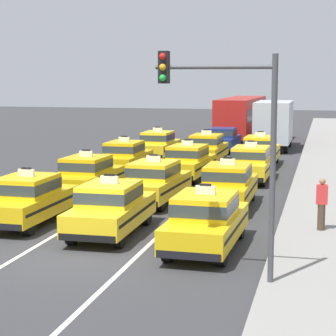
{
  "coord_description": "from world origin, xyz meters",
  "views": [
    {
      "loc": [
        6.62,
        -16.42,
        5.01
      ],
      "look_at": [
        0.47,
        8.88,
        1.3
      ],
      "focal_mm": 69.71,
      "sensor_mm": 36.0,
      "label": 1
    }
  ],
  "objects_px": {
    "taxi_center_third": "(188,161)",
    "pedestrian_near_crosswalk": "(322,204)",
    "taxi_right_nearest": "(206,220)",
    "taxi_right_fourth": "(260,150)",
    "taxi_center_nearest": "(111,207)",
    "box_truck_right_fifth": "(275,123)",
    "sedan_right_sixth": "(279,129)",
    "taxi_center_second": "(154,181)",
    "taxi_left_fourth": "(158,144)",
    "taxi_right_second": "(228,185)",
    "traffic_light_pole": "(232,127)",
    "taxi_center_fourth": "(207,148)",
    "taxi_right_third": "(251,163)",
    "sedan_center_fifth": "(223,139)",
    "taxi_left_third": "(125,157)",
    "taxi_left_second": "(87,175)",
    "taxi_left_nearest": "(29,199)",
    "bus_center_sixth": "(241,115)"
  },
  "relations": [
    {
      "from": "taxi_center_third",
      "to": "pedestrian_near_crosswalk",
      "type": "bearing_deg",
      "value": -57.15
    },
    {
      "from": "taxi_left_nearest",
      "to": "taxi_center_second",
      "type": "xyz_separation_m",
      "value": [
        3.2,
        4.56,
        0.0
      ]
    },
    {
      "from": "taxi_right_third",
      "to": "box_truck_right_fifth",
      "type": "distance_m",
      "value": 14.14
    },
    {
      "from": "taxi_left_nearest",
      "to": "sedan_right_sixth",
      "type": "height_order",
      "value": "taxi_left_nearest"
    },
    {
      "from": "taxi_left_third",
      "to": "pedestrian_near_crosswalk",
      "type": "bearing_deg",
      "value": -47.73
    },
    {
      "from": "taxi_left_third",
      "to": "taxi_center_fourth",
      "type": "xyz_separation_m",
      "value": [
        3.36,
        4.96,
        0.0
      ]
    },
    {
      "from": "bus_center_sixth",
      "to": "traffic_light_pole",
      "type": "relative_size",
      "value": 2.02
    },
    {
      "from": "taxi_right_third",
      "to": "box_truck_right_fifth",
      "type": "xyz_separation_m",
      "value": [
        -0.01,
        14.11,
        0.9
      ]
    },
    {
      "from": "taxi_right_fourth",
      "to": "traffic_light_pole",
      "type": "relative_size",
      "value": 0.82
    },
    {
      "from": "taxi_left_second",
      "to": "taxi_right_third",
      "type": "height_order",
      "value": "same"
    },
    {
      "from": "sedan_center_fifth",
      "to": "taxi_right_nearest",
      "type": "xyz_separation_m",
      "value": [
        3.3,
        -24.4,
        0.03
      ]
    },
    {
      "from": "taxi_left_nearest",
      "to": "taxi_right_third",
      "type": "xyz_separation_m",
      "value": [
        6.29,
        10.85,
        0.0
      ]
    },
    {
      "from": "taxi_center_second",
      "to": "taxi_left_third",
      "type": "bearing_deg",
      "value": 115.78
    },
    {
      "from": "taxi_left_third",
      "to": "pedestrian_near_crosswalk",
      "type": "distance_m",
      "value": 14.75
    },
    {
      "from": "taxi_center_nearest",
      "to": "sedan_right_sixth",
      "type": "xyz_separation_m",
      "value": [
        2.92,
        32.55,
        -0.03
      ]
    },
    {
      "from": "taxi_center_third",
      "to": "traffic_light_pole",
      "type": "relative_size",
      "value": 0.83
    },
    {
      "from": "taxi_left_fourth",
      "to": "taxi_right_second",
      "type": "relative_size",
      "value": 1.0
    },
    {
      "from": "bus_center_sixth",
      "to": "taxi_right_fourth",
      "type": "relative_size",
      "value": 2.45
    },
    {
      "from": "taxi_center_nearest",
      "to": "traffic_light_pole",
      "type": "distance_m",
      "value": 6.7
    },
    {
      "from": "taxi_right_third",
      "to": "taxi_left_fourth",
      "type": "bearing_deg",
      "value": 132.25
    },
    {
      "from": "taxi_right_fourth",
      "to": "box_truck_right_fifth",
      "type": "xyz_separation_m",
      "value": [
        0.08,
        8.72,
        0.9
      ]
    },
    {
      "from": "taxi_center_fourth",
      "to": "bus_center_sixth",
      "type": "bearing_deg",
      "value": 90.05
    },
    {
      "from": "taxi_right_third",
      "to": "sedan_center_fifth",
      "type": "bearing_deg",
      "value": 105.1
    },
    {
      "from": "bus_center_sixth",
      "to": "taxi_right_fourth",
      "type": "xyz_separation_m",
      "value": [
        3.12,
        -16.05,
        -0.94
      ]
    },
    {
      "from": "taxi_center_third",
      "to": "sedan_center_fifth",
      "type": "height_order",
      "value": "taxi_center_third"
    },
    {
      "from": "box_truck_right_fifth",
      "to": "pedestrian_near_crosswalk",
      "type": "height_order",
      "value": "box_truck_right_fifth"
    },
    {
      "from": "pedestrian_near_crosswalk",
      "to": "taxi_center_second",
      "type": "bearing_deg",
      "value": 149.95
    },
    {
      "from": "taxi_center_fourth",
      "to": "sedan_right_sixth",
      "type": "bearing_deg",
      "value": 78.76
    },
    {
      "from": "taxi_left_fourth",
      "to": "taxi_center_fourth",
      "type": "xyz_separation_m",
      "value": [
        3.19,
        -1.19,
        0.0
      ]
    },
    {
      "from": "taxi_center_nearest",
      "to": "traffic_light_pole",
      "type": "bearing_deg",
      "value": -43.02
    },
    {
      "from": "taxi_left_third",
      "to": "bus_center_sixth",
      "type": "xyz_separation_m",
      "value": [
        3.35,
        20.55,
        0.94
      ]
    },
    {
      "from": "taxi_right_nearest",
      "to": "taxi_center_nearest",
      "type": "bearing_deg",
      "value": 161.19
    },
    {
      "from": "taxi_right_second",
      "to": "box_truck_right_fifth",
      "type": "relative_size",
      "value": 0.65
    },
    {
      "from": "taxi_left_second",
      "to": "bus_center_sixth",
      "type": "height_order",
      "value": "bus_center_sixth"
    },
    {
      "from": "taxi_right_third",
      "to": "taxi_center_fourth",
      "type": "bearing_deg",
      "value": 118.69
    },
    {
      "from": "taxi_center_fourth",
      "to": "pedestrian_near_crosswalk",
      "type": "bearing_deg",
      "value": -67.55
    },
    {
      "from": "taxi_right_second",
      "to": "taxi_left_third",
      "type": "bearing_deg",
      "value": 131.01
    },
    {
      "from": "taxi_center_third",
      "to": "bus_center_sixth",
      "type": "bearing_deg",
      "value": 90.45
    },
    {
      "from": "taxi_right_nearest",
      "to": "taxi_right_second",
      "type": "xyz_separation_m",
      "value": [
        -0.29,
        6.21,
        0.0
      ]
    },
    {
      "from": "taxi_right_fourth",
      "to": "pedestrian_near_crosswalk",
      "type": "bearing_deg",
      "value": -77.37
    },
    {
      "from": "taxi_right_nearest",
      "to": "sedan_center_fifth",
      "type": "bearing_deg",
      "value": 97.7
    },
    {
      "from": "traffic_light_pole",
      "to": "sedan_right_sixth",
      "type": "bearing_deg",
      "value": 92.3
    },
    {
      "from": "taxi_right_third",
      "to": "pedestrian_near_crosswalk",
      "type": "bearing_deg",
      "value": -71.47
    },
    {
      "from": "taxi_left_second",
      "to": "sedan_right_sixth",
      "type": "bearing_deg",
      "value": 77.08
    },
    {
      "from": "sedan_center_fifth",
      "to": "taxi_right_fourth",
      "type": "bearing_deg",
      "value": -64.07
    },
    {
      "from": "taxi_right_nearest",
      "to": "taxi_right_fourth",
      "type": "relative_size",
      "value": 1.0
    },
    {
      "from": "taxi_center_nearest",
      "to": "box_truck_right_fifth",
      "type": "xyz_separation_m",
      "value": [
        3.11,
        25.7,
        0.9
      ]
    },
    {
      "from": "taxi_center_fourth",
      "to": "sedan_center_fifth",
      "type": "relative_size",
      "value": 1.06
    },
    {
      "from": "taxi_right_third",
      "to": "taxi_right_nearest",
      "type": "bearing_deg",
      "value": -89.36
    },
    {
      "from": "taxi_right_fourth",
      "to": "box_truck_right_fifth",
      "type": "height_order",
      "value": "box_truck_right_fifth"
    }
  ]
}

